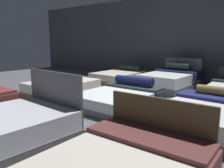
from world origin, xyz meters
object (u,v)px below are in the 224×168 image
object	(u,v)px
bed_5	(208,115)
bed_6	(119,77)
bed_4	(118,98)
bed_7	(170,80)
bed_3	(62,88)

from	to	relation	value
bed_5	bed_6	world-z (taller)	bed_5
bed_4	bed_7	size ratio (longest dim) A/B	0.92
bed_3	bed_6	distance (m)	2.90
bed_6	bed_7	distance (m)	2.15
bed_3	bed_4	distance (m)	2.10
bed_5	bed_7	world-z (taller)	bed_7
bed_6	bed_3	bearing A→B (deg)	-88.90
bed_6	bed_4	bearing A→B (deg)	-52.64
bed_3	bed_4	bearing A→B (deg)	-0.87
bed_3	bed_6	size ratio (longest dim) A/B	1.02
bed_4	bed_7	xyz separation A→B (m)	(0.03, 2.91, 0.08)
bed_3	bed_7	distance (m)	3.65
bed_3	bed_4	xyz separation A→B (m)	(2.10, 0.06, -0.00)
bed_3	bed_7	bearing A→B (deg)	51.96
bed_5	bed_6	bearing A→B (deg)	148.09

